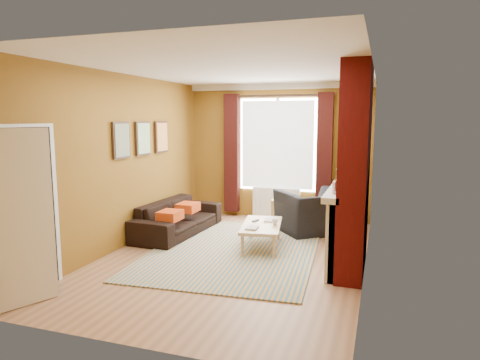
# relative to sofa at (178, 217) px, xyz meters

# --- Properties ---
(ground) EXTENTS (5.50, 5.50, 0.00)m
(ground) POSITION_rel_sofa_xyz_m (1.42, -0.94, -0.30)
(ground) COLOR #895E3E
(ground) RESTS_ON ground
(room_walls) EXTENTS (3.82, 5.54, 2.83)m
(room_walls) POSITION_rel_sofa_xyz_m (2.06, -0.66, 1.08)
(room_walls) COLOR brown
(room_walls) RESTS_ON ground
(striped_rug) EXTENTS (2.76, 3.67, 0.02)m
(striped_rug) POSITION_rel_sofa_xyz_m (1.31, -0.65, -0.29)
(striped_rug) COLOR #33678C
(striped_rug) RESTS_ON ground
(sofa) EXTENTS (0.93, 2.11, 0.60)m
(sofa) POSITION_rel_sofa_xyz_m (0.00, 0.00, 0.00)
(sofa) COLOR black
(sofa) RESTS_ON ground
(armchair) EXTENTS (1.59, 1.56, 0.78)m
(armchair) POSITION_rel_sofa_xyz_m (2.34, 0.84, 0.09)
(armchair) COLOR black
(armchair) RESTS_ON ground
(coffee_table) EXTENTS (0.80, 1.28, 0.40)m
(coffee_table) POSITION_rel_sofa_xyz_m (1.68, -0.37, 0.05)
(coffee_table) COLOR tan
(coffee_table) RESTS_ON ground
(wicker_stool) EXTENTS (0.54, 0.54, 0.52)m
(wicker_stool) POSITION_rel_sofa_xyz_m (1.67, 1.14, -0.04)
(wicker_stool) COLOR #9D7C44
(wicker_stool) RESTS_ON ground
(floor_lamp) EXTENTS (0.28, 0.28, 1.46)m
(floor_lamp) POSITION_rel_sofa_xyz_m (2.97, 1.46, 0.85)
(floor_lamp) COLOR black
(floor_lamp) RESTS_ON ground
(book_a) EXTENTS (0.19, 0.25, 0.02)m
(book_a) POSITION_rel_sofa_xyz_m (1.53, -0.70, 0.11)
(book_a) COLOR #999999
(book_a) RESTS_ON coffee_table
(book_b) EXTENTS (0.24, 0.30, 0.02)m
(book_b) POSITION_rel_sofa_xyz_m (1.67, -0.11, 0.11)
(book_b) COLOR #999999
(book_b) RESTS_ON coffee_table
(mug) EXTENTS (0.13, 0.13, 0.09)m
(mug) POSITION_rel_sofa_xyz_m (1.90, -0.36, 0.14)
(mug) COLOR #999999
(mug) RESTS_ON coffee_table
(tv_remote) EXTENTS (0.09, 0.17, 0.02)m
(tv_remote) POSITION_rel_sofa_xyz_m (1.53, -0.22, 0.11)
(tv_remote) COLOR #242427
(tv_remote) RESTS_ON coffee_table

